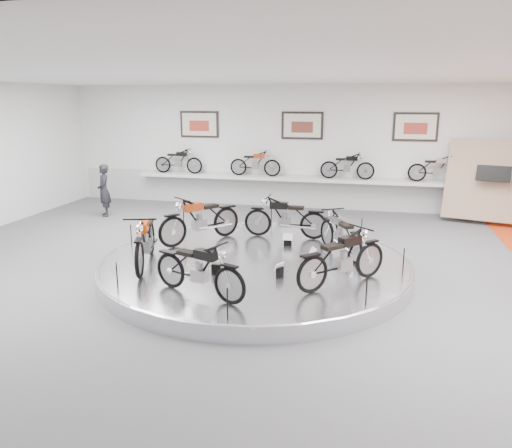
% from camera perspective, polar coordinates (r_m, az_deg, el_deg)
% --- Properties ---
extents(floor, '(16.00, 16.00, 0.00)m').
position_cam_1_polar(floor, '(10.21, -0.49, -6.14)').
color(floor, '#565659').
rests_on(floor, ground).
extents(ceiling, '(16.00, 16.00, 0.00)m').
position_cam_1_polar(ceiling, '(9.59, -0.54, 16.91)').
color(ceiling, white).
rests_on(ceiling, wall_back).
extents(wall_back, '(16.00, 0.00, 16.00)m').
position_cam_1_polar(wall_back, '(16.53, 5.27, 8.72)').
color(wall_back, white).
rests_on(wall_back, floor).
extents(dado_band, '(15.68, 0.04, 1.10)m').
position_cam_1_polar(dado_band, '(16.71, 5.15, 3.76)').
color(dado_band, '#BCBCBA').
rests_on(dado_band, floor).
extents(display_platform, '(6.40, 6.40, 0.30)m').
position_cam_1_polar(display_platform, '(10.43, -0.10, -4.81)').
color(display_platform, silver).
rests_on(display_platform, floor).
extents(platform_rim, '(6.40, 6.40, 0.10)m').
position_cam_1_polar(platform_rim, '(10.39, -0.10, -4.19)').
color(platform_rim, '#B2B2BA').
rests_on(platform_rim, display_platform).
extents(shelf, '(11.00, 0.55, 0.10)m').
position_cam_1_polar(shelf, '(16.36, 5.05, 5.14)').
color(shelf, silver).
rests_on(shelf, wall_back).
extents(poster_left, '(1.35, 0.06, 0.88)m').
position_cam_1_polar(poster_left, '(17.27, -6.49, 11.25)').
color(poster_left, beige).
rests_on(poster_left, wall_back).
extents(poster_center, '(1.35, 0.06, 0.88)m').
position_cam_1_polar(poster_center, '(16.44, 5.31, 11.14)').
color(poster_center, beige).
rests_on(poster_center, wall_back).
extents(poster_right, '(1.35, 0.06, 0.88)m').
position_cam_1_polar(poster_right, '(16.33, 17.77, 10.53)').
color(poster_right, beige).
rests_on(poster_right, wall_back).
extents(display_panel, '(2.56, 1.52, 2.30)m').
position_cam_1_polar(display_panel, '(15.93, 25.16, 4.53)').
color(display_panel, tan).
rests_on(display_panel, floor).
extents(shelf_bike_a, '(1.22, 0.43, 0.73)m').
position_cam_1_polar(shelf_bike_a, '(17.39, -8.85, 6.94)').
color(shelf_bike_a, black).
rests_on(shelf_bike_a, shelf).
extents(shelf_bike_b, '(1.22, 0.43, 0.73)m').
position_cam_1_polar(shelf_bike_b, '(16.58, -0.10, 6.76)').
color(shelf_bike_b, '#9C3311').
rests_on(shelf_bike_b, shelf).
extents(shelf_bike_c, '(1.22, 0.43, 0.73)m').
position_cam_1_polar(shelf_bike_c, '(16.16, 10.38, 6.35)').
color(shelf_bike_c, black).
rests_on(shelf_bike_c, shelf).
extents(shelf_bike_d, '(1.22, 0.43, 0.73)m').
position_cam_1_polar(shelf_bike_d, '(16.26, 19.96, 5.78)').
color(shelf_bike_d, '#BABABF').
rests_on(shelf_bike_d, shelf).
extents(bike_a, '(1.29, 1.65, 0.93)m').
position_cam_1_polar(bike_a, '(10.70, 9.63, -1.07)').
color(bike_a, '#BABABF').
rests_on(bike_a, display_platform).
extents(bike_b, '(1.70, 0.61, 1.00)m').
position_cam_1_polar(bike_b, '(11.88, 3.39, 0.79)').
color(bike_b, black).
rests_on(bike_b, display_platform).
extents(bike_c, '(1.64, 1.86, 1.09)m').
position_cam_1_polar(bike_c, '(11.57, -6.41, 0.57)').
color(bike_c, '#9C3311').
rests_on(bike_c, display_platform).
extents(bike_d, '(1.14, 1.94, 1.08)m').
position_cam_1_polar(bike_d, '(10.09, -12.57, -1.73)').
color(bike_d, '#CC3100').
rests_on(bike_d, display_platform).
extents(bike_e, '(1.73, 1.13, 0.96)m').
position_cam_1_polar(bike_e, '(8.41, -6.56, -5.09)').
color(bike_e, black).
rests_on(bike_e, display_platform).
extents(bike_f, '(1.63, 1.68, 1.02)m').
position_cam_1_polar(bike_f, '(8.95, 9.85, -3.81)').
color(bike_f, black).
rests_on(bike_f, display_platform).
extents(visitor, '(0.64, 0.70, 1.61)m').
position_cam_1_polar(visitor, '(16.03, -16.98, 3.68)').
color(visitor, black).
rests_on(visitor, floor).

